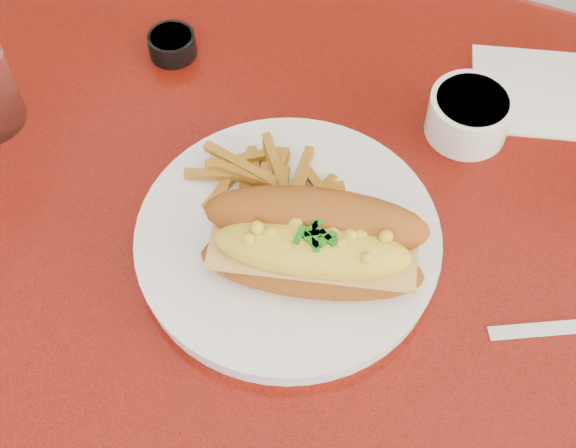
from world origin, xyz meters
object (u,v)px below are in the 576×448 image
at_px(diner_table, 370,307).
at_px(mac_hoagie, 313,244).
at_px(fork, 313,226).
at_px(dinner_plate, 288,240).
at_px(sauce_cup_left, 172,44).
at_px(booth_bench_far, 494,53).
at_px(gravy_ramekin, 469,114).

height_order(diner_table, mac_hoagie, mac_hoagie).
bearing_deg(fork, mac_hoagie, -169.28).
bearing_deg(diner_table, fork, -150.17).
relative_size(dinner_plate, fork, 1.98).
xyz_separation_m(fork, sauce_cup_left, (-0.24, 0.17, -0.01)).
height_order(diner_table, booth_bench_far, booth_bench_far).
distance_m(booth_bench_far, fork, 0.99).
bearing_deg(sauce_cup_left, dinner_plate, -40.20).
height_order(diner_table, sauce_cup_left, sauce_cup_left).
bearing_deg(fork, gravy_ramekin, -38.10).
height_order(fork, sauce_cup_left, sauce_cup_left).
bearing_deg(mac_hoagie, fork, 95.96).
distance_m(diner_table, mac_hoagie, 0.24).
bearing_deg(mac_hoagie, diner_table, 43.95).
distance_m(dinner_plate, fork, 0.03).
xyz_separation_m(booth_bench_far, mac_hoagie, (-0.05, -0.89, 0.54)).
height_order(diner_table, gravy_ramekin, gravy_ramekin).
distance_m(booth_bench_far, mac_hoagie, 1.04).
bearing_deg(mac_hoagie, dinner_plate, 131.36).
xyz_separation_m(fork, gravy_ramekin, (0.10, 0.19, 0.01)).
bearing_deg(fork, booth_bench_far, -15.04).
bearing_deg(booth_bench_far, fork, -94.20).
height_order(diner_table, fork, fork).
xyz_separation_m(diner_table, sauce_cup_left, (-0.31, 0.14, 0.18)).
relative_size(mac_hoagie, fork, 1.50).
relative_size(dinner_plate, gravy_ramekin, 2.71).
distance_m(booth_bench_far, gravy_ramekin, 0.83).
xyz_separation_m(mac_hoagie, sauce_cup_left, (-0.26, 0.21, -0.04)).
relative_size(diner_table, dinner_plate, 4.18).
bearing_deg(gravy_ramekin, mac_hoagie, -109.39).
relative_size(booth_bench_far, dinner_plate, 4.08).
xyz_separation_m(dinner_plate, mac_hoagie, (0.03, -0.02, 0.05)).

